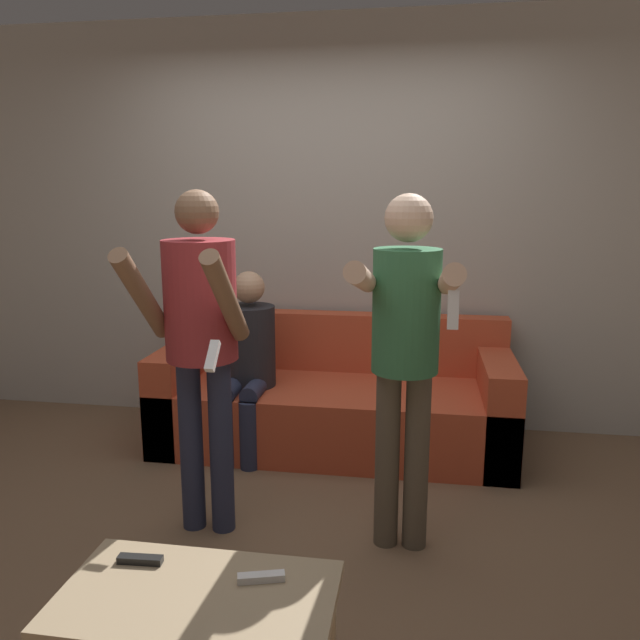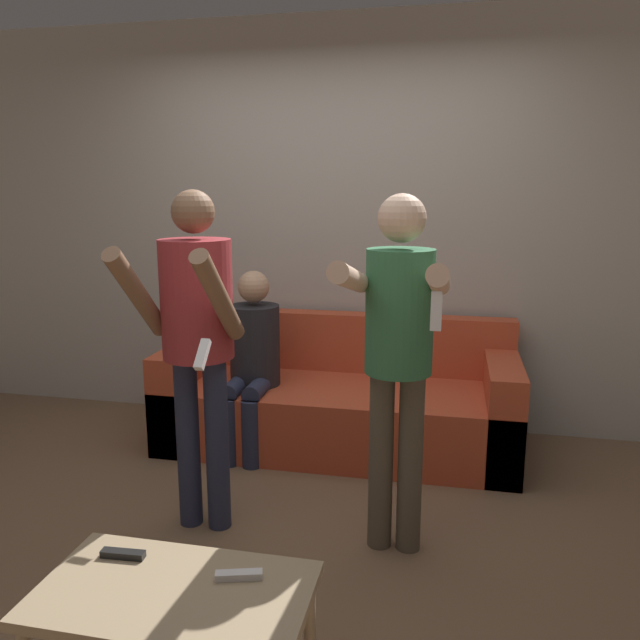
% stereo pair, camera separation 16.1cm
% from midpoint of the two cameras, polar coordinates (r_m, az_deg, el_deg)
% --- Properties ---
extents(ground_plane, '(14.00, 14.00, 0.00)m').
position_cam_midpoint_polar(ground_plane, '(3.08, -5.21, -19.61)').
color(ground_plane, brown).
extents(wall_back, '(6.40, 0.06, 2.70)m').
position_cam_midpoint_polar(wall_back, '(4.24, -0.03, 8.45)').
color(wall_back, '#B7B2A8').
rests_on(wall_back, ground_plane).
extents(couch, '(2.18, 0.85, 0.79)m').
position_cam_midpoint_polar(couch, '(4.00, 0.16, -7.56)').
color(couch, '#C64C2D').
rests_on(couch, ground_plane).
extents(person_standing_left, '(0.45, 0.61, 1.60)m').
position_cam_midpoint_polar(person_standing_left, '(2.87, -12.48, -0.64)').
color(person_standing_left, '#282D47').
rests_on(person_standing_left, ground_plane).
extents(person_standing_right, '(0.41, 0.73, 1.59)m').
position_cam_midpoint_polar(person_standing_right, '(2.67, 6.09, -1.69)').
color(person_standing_right, brown).
rests_on(person_standing_right, ground_plane).
extents(person_seated, '(0.31, 0.53, 1.12)m').
position_cam_midpoint_polar(person_seated, '(3.83, -7.83, -3.29)').
color(person_seated, '#282D47').
rests_on(person_seated, ground_plane).
extents(coffee_table, '(0.85, 0.48, 0.39)m').
position_cam_midpoint_polar(coffee_table, '(2.16, -13.48, -24.11)').
color(coffee_table, tan).
rests_on(coffee_table, ground_plane).
extents(remote_near, '(0.15, 0.08, 0.02)m').
position_cam_midpoint_polar(remote_near, '(2.15, -7.72, -22.32)').
color(remote_near, white).
rests_on(remote_near, coffee_table).
extents(remote_far, '(0.15, 0.05, 0.02)m').
position_cam_midpoint_polar(remote_far, '(2.31, -18.18, -20.12)').
color(remote_far, black).
rests_on(remote_far, coffee_table).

